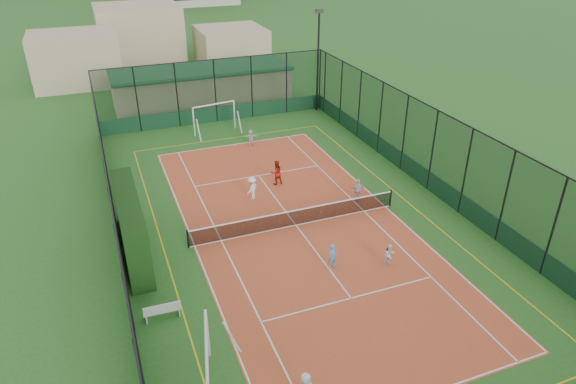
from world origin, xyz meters
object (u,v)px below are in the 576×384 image
Objects in this scene: child_far_right at (358,190)px; coach at (276,172)px; child_near_mid at (333,256)px; clubhouse at (202,86)px; white_bench at (162,310)px; futsal_goal_near at (209,368)px; floodlight_ne at (318,62)px; futsal_goal_far at (215,118)px; child_near_right at (389,255)px; child_far_left at (252,188)px; child_far_back at (251,137)px.

child_far_right is 0.89× the size of coach.
child_far_right is (4.16, 5.32, 0.04)m from child_near_mid.
child_far_right is (4.33, -20.80, -0.87)m from clubhouse.
futsal_goal_near is at bearing -75.50° from white_bench.
floodlight_ne is 16.34m from child_far_right.
floodlight_ne is 2.40× the size of futsal_goal_far.
floodlight_ne reaches higher than futsal_goal_far.
futsal_goal_far is at bearing 90.14° from child_near_right.
white_bench is at bearing 24.35° from futsal_goal_near.
child_far_left is (-1.45, 7.78, 0.05)m from child_near_mid.
floodlight_ne is 6.32× the size of child_near_mid.
child_near_right is at bearing 81.97° from child_far_right.
white_bench is 1.09× the size of child_far_right.
child_far_left is (5.57, 12.68, -0.39)m from futsal_goal_near.
white_bench is at bearing -127.62° from floodlight_ne.
child_far_left is 8.03m from child_far_back.
child_far_right is 10.64m from child_far_back.
child_near_mid is at bearing -43.13° from futsal_goal_near.
futsal_goal_far reaches higher than child_near_mid.
child_far_back is (0.90, 15.45, -0.06)m from child_near_mid.
futsal_goal_far is at bearing -2.50° from futsal_goal_near.
coach reaches higher than white_bench.
child_far_left is at bearing 105.43° from child_near_right.
child_far_back is (7.91, 20.35, -0.50)m from futsal_goal_near.
clubhouse is (-8.60, 5.40, -2.55)m from floodlight_ne.
clubhouse is 4.43× the size of futsal_goal_near.
clubhouse is 7.28m from futsal_goal_far.
clubhouse reaches higher than child_far_left.
child_near_right is 6.29m from child_far_right.
child_far_back is (-3.26, 10.13, -0.10)m from child_far_right.
child_near_mid is at bearing -96.85° from futsal_goal_far.
child_far_left reaches higher than child_far_right.
child_far_right is at bearing 128.60° from coach.
clubhouse is 18.41m from child_far_left.
child_far_left is 1.18× the size of child_far_back.
white_bench is at bearing -106.30° from clubhouse.
futsal_goal_far is at bearing -50.55° from child_far_back.
futsal_goal_near is 2.20× the size of coach.
coach reaches higher than child_far_right.
white_bench is 0.44× the size of futsal_goal_near.
child_far_back is at bearing -148.43° from child_far_left.
child_far_right reaches higher than child_far_back.
futsal_goal_far is 3.91m from child_far_back.
clubhouse reaches higher than child_near_right.
child_near_mid is 6.76m from child_far_right.
floodlight_ne reaches higher than child_near_right.
floodlight_ne is 5.29× the size of coach.
child_far_left reaches higher than child_near_right.
floodlight_ne is at bearing -32.12° from clubhouse.
futsal_goal_near reaches higher than child_near_mid.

